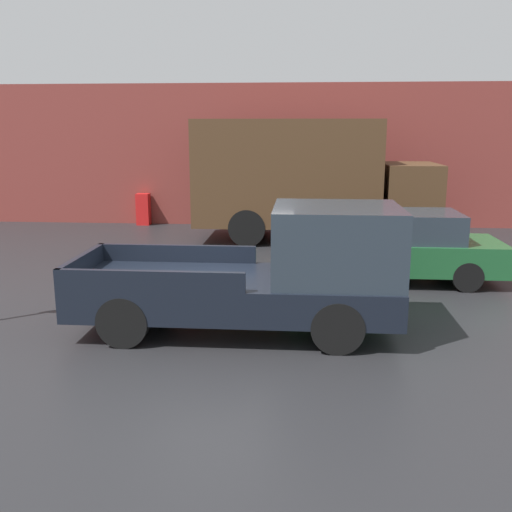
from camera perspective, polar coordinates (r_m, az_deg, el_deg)
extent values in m
plane|color=#232326|center=(10.06, -3.61, -7.03)|extent=(60.00, 60.00, 0.00)
cube|color=brown|center=(20.20, 0.67, 10.01)|extent=(28.00, 0.15, 4.89)
cube|color=black|center=(9.70, -2.07, -3.67)|extent=(5.40, 2.06, 0.57)
cube|color=#28333D|center=(9.44, 8.04, 1.33)|extent=(2.05, 1.94, 1.21)
cube|color=black|center=(10.73, -7.95, 0.27)|extent=(2.97, 0.10, 0.32)
cube|color=black|center=(8.88, -10.66, -2.45)|extent=(2.97, 0.10, 0.32)
cube|color=black|center=(10.23, -17.01, -0.78)|extent=(0.10, 2.06, 0.32)
cylinder|color=black|center=(10.60, 7.57, -3.73)|extent=(0.83, 0.26, 0.83)
cylinder|color=black|center=(8.86, 8.15, -7.07)|extent=(0.83, 0.26, 0.83)
cylinder|color=black|center=(10.94, -10.26, -3.31)|extent=(0.83, 0.26, 0.83)
cylinder|color=black|center=(9.27, -13.13, -6.39)|extent=(0.83, 0.26, 0.83)
cube|color=#1E592D|center=(13.23, 13.32, 0.20)|extent=(4.80, 1.84, 0.67)
cube|color=#28333D|center=(13.13, 14.09, 2.96)|extent=(2.64, 1.62, 0.63)
cylinder|color=black|center=(14.37, 18.65, -0.32)|extent=(0.64, 0.22, 0.64)
cylinder|color=black|center=(12.83, 20.38, -1.96)|extent=(0.64, 0.22, 0.64)
cylinder|color=black|center=(13.95, 6.72, -0.11)|extent=(0.64, 0.22, 0.64)
cylinder|color=black|center=(12.35, 6.98, -1.79)|extent=(0.64, 0.22, 0.64)
cube|color=#4C331E|center=(17.85, 15.07, 5.97)|extent=(1.59, 2.40, 1.84)
cube|color=#4C331E|center=(17.50, 3.12, 8.37)|extent=(5.49, 2.53, 3.12)
cylinder|color=black|center=(19.02, 13.46, 3.73)|extent=(1.08, 0.30, 1.08)
cylinder|color=black|center=(16.82, 14.61, 2.53)|extent=(1.08, 0.30, 1.08)
cylinder|color=black|center=(18.86, -0.26, 4.00)|extent=(1.08, 0.30, 1.08)
cylinder|color=black|center=(16.64, -0.91, 2.83)|extent=(1.08, 0.30, 1.08)
cube|color=red|center=(20.78, -11.19, 4.61)|extent=(0.45, 0.40, 1.12)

